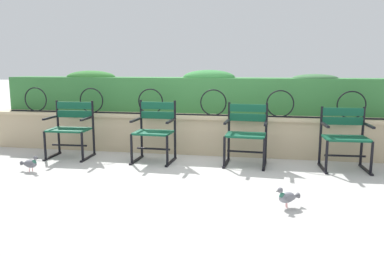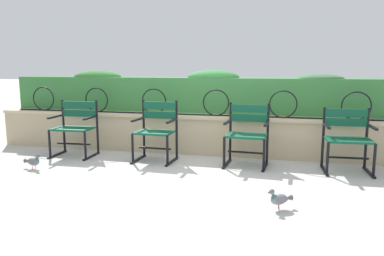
{
  "view_description": "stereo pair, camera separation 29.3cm",
  "coord_description": "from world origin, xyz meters",
  "px_view_note": "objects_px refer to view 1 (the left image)",
  "views": [
    {
      "loc": [
        0.94,
        -4.99,
        1.41
      ],
      "look_at": [
        0.0,
        0.11,
        0.55
      ],
      "focal_mm": 35.26,
      "sensor_mm": 36.0,
      "label": 1
    },
    {
      "loc": [
        1.23,
        -4.93,
        1.41
      ],
      "look_at": [
        0.0,
        0.11,
        0.55
      ],
      "focal_mm": 35.26,
      "sensor_mm": 36.0,
      "label": 2
    }
  ],
  "objects_px": {
    "park_chair_leftmost": "(71,127)",
    "park_chair_centre_right": "(246,132)",
    "pigeon_near_chairs": "(30,163)",
    "park_chair_rightmost": "(345,136)",
    "park_chair_centre_left": "(155,130)",
    "pigeon_far_side": "(287,197)"
  },
  "relations": [
    {
      "from": "park_chair_rightmost",
      "to": "pigeon_far_side",
      "type": "bearing_deg",
      "value": -117.44
    },
    {
      "from": "pigeon_near_chairs",
      "to": "park_chair_leftmost",
      "type": "bearing_deg",
      "value": 80.78
    },
    {
      "from": "park_chair_rightmost",
      "to": "park_chair_leftmost",
      "type": "bearing_deg",
      "value": -179.4
    },
    {
      "from": "park_chair_leftmost",
      "to": "pigeon_near_chairs",
      "type": "distance_m",
      "value": 0.96
    },
    {
      "from": "park_chair_centre_left",
      "to": "pigeon_near_chairs",
      "type": "xyz_separation_m",
      "value": [
        -1.49,
        -0.87,
        -0.36
      ]
    },
    {
      "from": "park_chair_leftmost",
      "to": "park_chair_centre_right",
      "type": "xyz_separation_m",
      "value": [
        2.7,
        0.05,
        -0.0
      ]
    },
    {
      "from": "park_chair_centre_right",
      "to": "pigeon_far_side",
      "type": "relative_size",
      "value": 3.54
    },
    {
      "from": "pigeon_far_side",
      "to": "pigeon_near_chairs",
      "type": "bearing_deg",
      "value": 167.75
    },
    {
      "from": "pigeon_near_chairs",
      "to": "park_chair_centre_right",
      "type": "bearing_deg",
      "value": 18.01
    },
    {
      "from": "park_chair_centre_left",
      "to": "park_chair_centre_right",
      "type": "xyz_separation_m",
      "value": [
        1.35,
        0.05,
        -0.0
      ]
    },
    {
      "from": "park_chair_rightmost",
      "to": "park_chair_centre_right",
      "type": "bearing_deg",
      "value": 179.86
    },
    {
      "from": "park_chair_leftmost",
      "to": "park_chair_centre_left",
      "type": "relative_size",
      "value": 0.97
    },
    {
      "from": "park_chair_centre_right",
      "to": "pigeon_near_chairs",
      "type": "height_order",
      "value": "park_chair_centre_right"
    },
    {
      "from": "park_chair_centre_left",
      "to": "park_chair_rightmost",
      "type": "bearing_deg",
      "value": 1.02
    },
    {
      "from": "park_chair_centre_right",
      "to": "pigeon_near_chairs",
      "type": "xyz_separation_m",
      "value": [
        -2.84,
        -0.92,
        -0.36
      ]
    },
    {
      "from": "park_chair_centre_right",
      "to": "park_chair_rightmost",
      "type": "relative_size",
      "value": 1.04
    },
    {
      "from": "park_chair_rightmost",
      "to": "pigeon_far_side",
      "type": "xyz_separation_m",
      "value": [
        -0.85,
        -1.64,
        -0.35
      ]
    },
    {
      "from": "park_chair_leftmost",
      "to": "pigeon_far_side",
      "type": "xyz_separation_m",
      "value": [
        3.18,
        -1.6,
        -0.36
      ]
    },
    {
      "from": "pigeon_near_chairs",
      "to": "pigeon_far_side",
      "type": "height_order",
      "value": "same"
    },
    {
      "from": "park_chair_centre_left",
      "to": "pigeon_far_side",
      "type": "relative_size",
      "value": 3.61
    },
    {
      "from": "park_chair_rightmost",
      "to": "pigeon_near_chairs",
      "type": "xyz_separation_m",
      "value": [
        -4.18,
        -0.92,
        -0.35
      ]
    },
    {
      "from": "pigeon_near_chairs",
      "to": "park_chair_rightmost",
      "type": "bearing_deg",
      "value": 12.43
    }
  ]
}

